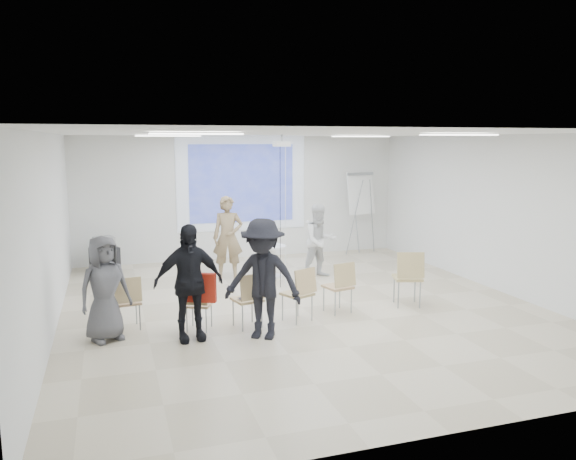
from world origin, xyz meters
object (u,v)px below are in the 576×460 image
object	(u,v)px
chair_left_inner	(249,296)
audience_outer	(104,282)
chair_center	(300,290)
audience_mid	(263,271)
chair_left_mid	(198,301)
chair_right_inner	(340,283)
audience_left	(188,274)
pedestal_table	(273,259)
chair_right_far	(409,274)
player_left	(228,232)
chair_far_left	(127,298)
av_cart	(105,257)
laptop	(247,297)
player_right	(320,237)
flipchart_easel	(361,194)

from	to	relation	value
chair_left_inner	audience_outer	bearing A→B (deg)	163.38
chair_center	audience_mid	xyz separation A→B (m)	(-0.76, -0.52, 0.48)
chair_left_mid	chair_right_inner	bearing A→B (deg)	28.73
chair_left_mid	chair_center	xyz separation A→B (m)	(1.63, -0.07, 0.05)
chair_center	chair_right_inner	world-z (taller)	chair_center
audience_left	audience_outer	xyz separation A→B (m)	(-1.16, 0.36, -0.12)
pedestal_table	chair_right_far	xyz separation A→B (m)	(1.66, -2.75, 0.19)
player_left	chair_far_left	distance (m)	3.55
av_cart	audience_left	bearing A→B (deg)	-98.16
pedestal_table	laptop	size ratio (longest dim) A/B	2.22
pedestal_table	audience_outer	world-z (taller)	audience_outer
pedestal_table	player_left	world-z (taller)	player_left
chair_far_left	chair_right_far	size ratio (longest dim) A/B	0.85
chair_left_mid	audience_left	xyz separation A→B (m)	(-0.17, -0.34, 0.51)
player_right	chair_center	world-z (taller)	player_right
chair_center	audience_outer	xyz separation A→B (m)	(-2.97, 0.09, 0.34)
chair_right_far	laptop	world-z (taller)	chair_right_far
chair_right_far	audience_mid	xyz separation A→B (m)	(-2.83, -0.73, 0.42)
player_right	chair_left_inner	size ratio (longest dim) A/B	1.96
chair_right_inner	audience_outer	distance (m)	3.77
chair_right_far	audience_left	bearing A→B (deg)	-155.98
flipchart_easel	chair_far_left	bearing A→B (deg)	-153.72
pedestal_table	chair_center	world-z (taller)	chair_center
chair_far_left	chair_right_inner	xyz separation A→B (m)	(3.43, -0.21, 0.02)
audience_outer	flipchart_easel	xyz separation A→B (m)	(6.24, 4.69, 0.67)
chair_center	flipchart_easel	size ratio (longest dim) A/B	0.43
pedestal_table	chair_far_left	distance (m)	3.96
chair_far_left	audience_mid	size ratio (longest dim) A/B	0.42
player_left	chair_left_inner	distance (m)	3.33
chair_left_inner	laptop	xyz separation A→B (m)	(-0.02, 0.09, -0.05)
pedestal_table	flipchart_easel	bearing A→B (deg)	32.21
player_right	chair_right_far	size ratio (longest dim) A/B	1.73
chair_far_left	audience_left	distance (m)	1.20
av_cart	chair_center	bearing A→B (deg)	-78.36
chair_right_far	av_cart	bearing A→B (deg)	156.88
chair_far_left	chair_left_mid	size ratio (longest dim) A/B	1.06
chair_center	chair_right_inner	bearing A→B (deg)	-7.29
player_right	chair_left_mid	distance (m)	4.04
laptop	audience_outer	xyz separation A→B (m)	(-2.10, 0.05, 0.39)
player_left	audience_mid	world-z (taller)	audience_mid
chair_left_inner	audience_outer	distance (m)	2.15
chair_left_inner	flipchart_easel	bearing A→B (deg)	36.74
chair_far_left	chair_right_far	distance (m)	4.72
chair_left_inner	chair_center	xyz separation A→B (m)	(0.85, 0.06, 0.01)
pedestal_table	chair_left_inner	bearing A→B (deg)	-112.54
chair_left_inner	audience_left	xyz separation A→B (m)	(-0.95, -0.22, 0.46)
laptop	chair_right_inner	bearing A→B (deg)	173.62
chair_right_far	laptop	size ratio (longest dim) A/B	3.08
av_cart	laptop	bearing A→B (deg)	-86.57
chair_left_inner	laptop	distance (m)	0.11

